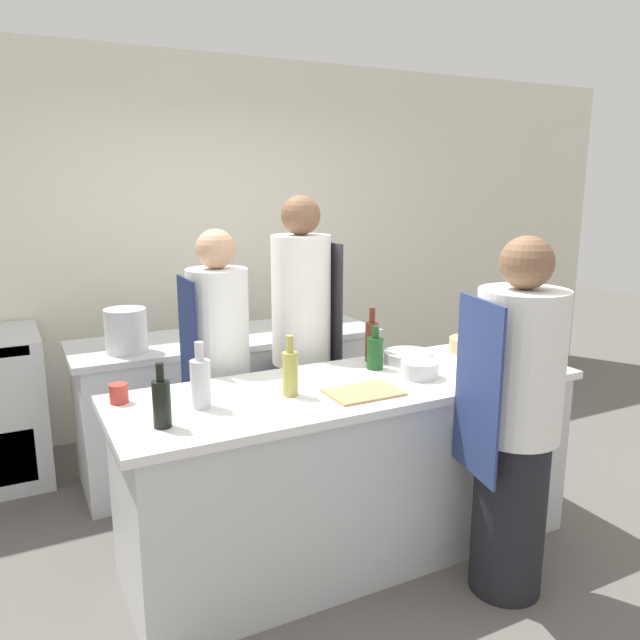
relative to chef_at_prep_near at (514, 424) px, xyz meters
name	(u,v)px	position (x,y,z in m)	size (l,w,h in m)	color
ground_plane	(350,548)	(-0.48, 0.61, -0.83)	(16.00, 16.00, 0.00)	#605B56
wall_back	(215,245)	(-0.48, 2.74, 0.57)	(8.00, 0.06, 2.80)	silver
prep_counter	(351,467)	(-0.48, 0.61, -0.37)	(2.35, 0.77, 0.91)	silver
pass_counter	(230,401)	(-0.71, 1.83, -0.37)	(1.97, 0.66, 0.91)	silver
chef_at_prep_near	(514,424)	(0.00, 0.00, 0.00)	(0.43, 0.42, 1.66)	black
chef_at_stove	(302,349)	(-0.44, 1.29, 0.09)	(0.36, 0.35, 1.81)	black
chef_at_pass_far	(220,377)	(-0.96, 1.25, 0.00)	(0.34, 0.33, 1.64)	black
bottle_olive_oil	(290,372)	(-0.83, 0.59, 0.20)	(0.07, 0.07, 0.29)	#B2A84C
bottle_vinegar	(201,382)	(-1.25, 0.62, 0.20)	(0.09, 0.09, 0.30)	silver
bottle_wine	(162,402)	(-1.45, 0.47, 0.19)	(0.07, 0.07, 0.27)	black
bottle_cooking_oil	(372,340)	(-0.19, 0.90, 0.20)	(0.07, 0.07, 0.30)	#5B2319
bottle_sauce	(375,352)	(-0.26, 0.77, 0.18)	(0.09, 0.09, 0.23)	#19471E
bowl_mixing_large	(408,357)	(-0.03, 0.79, 0.11)	(0.27, 0.27, 0.06)	#B7BABC
bowl_prep_small	(420,369)	(-0.14, 0.53, 0.13)	(0.19, 0.19, 0.08)	#B7BABC
bowl_ceramic_blue	(473,345)	(0.43, 0.80, 0.12)	(0.27, 0.27, 0.08)	tan
cup	(119,393)	(-1.56, 0.85, 0.13)	(0.08, 0.08, 0.09)	#B2382D
cutting_board	(363,392)	(-0.52, 0.45, 0.09)	(0.34, 0.24, 0.01)	tan
stockpot	(126,331)	(-1.37, 1.71, 0.21)	(0.24, 0.24, 0.26)	silver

